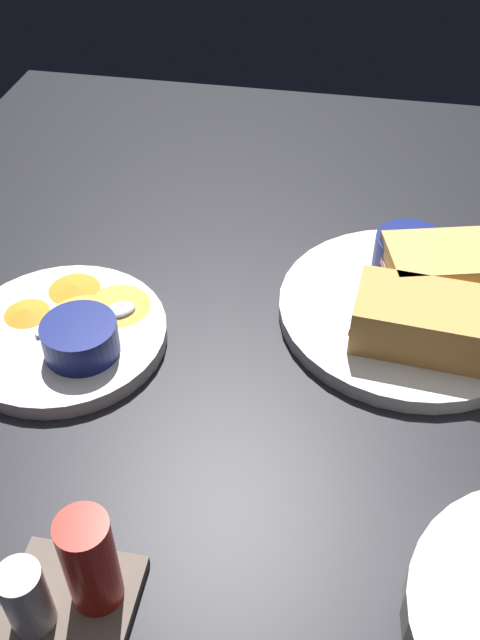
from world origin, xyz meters
The scene contains 11 objects.
ground_plane centered at (0.00, 0.00, -1.50)cm, with size 110.00×110.00×3.00cm, color black.
plate_sandwich_main centered at (-6.79, -4.95, 0.80)cm, with size 26.08×26.08×1.60cm, color silver.
sandwich_half_near centered at (-7.92, -0.12, 4.00)cm, with size 13.81×8.68×4.80cm.
sandwich_half_far centered at (-10.41, -8.33, 4.00)cm, with size 14.63×10.73×4.80cm.
ramekin_dark_sauce centered at (-6.37, -10.80, 3.68)cm, with size 7.31×7.31×3.87cm.
spoon_by_dark_ramekin centered at (-5.78, -5.12, 1.96)cm, with size 2.52×9.95×0.80cm.
plate_chips_companion centered at (26.02, 4.85, 0.80)cm, with size 20.02×20.02×1.60cm, color silver.
ramekin_light_gravy centered at (23.02, 7.35, 3.40)cm, with size 6.98×6.98×3.33cm.
spoon_by_gravy_ramekin centered at (22.38, 2.31, 1.96)cm, with size 8.94×6.86×0.80cm.
plantain_chip_scatter centered at (25.27, 0.86, 1.90)cm, with size 15.07×10.28×0.60cm.
condiment_caddy centered at (15.47, 30.31, 3.41)cm, with size 9.00×9.00×9.50cm.
Camera 1 is at (0.45, 51.26, 48.50)cm, focal length 40.23 mm.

